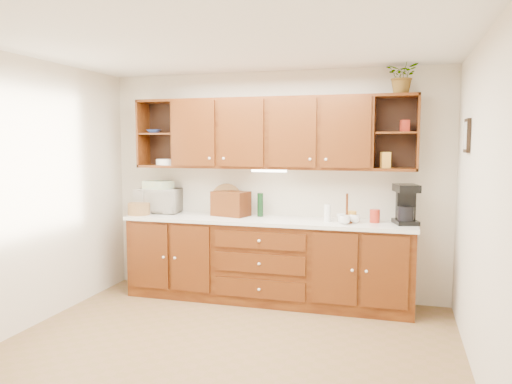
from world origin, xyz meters
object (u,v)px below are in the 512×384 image
Objects in this scene: coffee_maker at (406,205)px; potted_plant at (403,76)px; bread_box at (231,204)px; microwave at (159,201)px.

potted_plant reaches higher than coffee_maker.
coffee_maker is 1.34m from potted_plant.
microwave is at bearing -166.47° from bread_box.
potted_plant is at bearing -7.56° from microwave.
bread_box is 1.94m from coffee_maker.
potted_plant is at bearing 139.40° from coffee_maker.
microwave is 1.26× the size of coffee_maker.
bread_box is (0.94, -0.03, -0.00)m from microwave.
bread_box is 1.12× the size of potted_plant.
microwave is 2.88m from coffee_maker.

